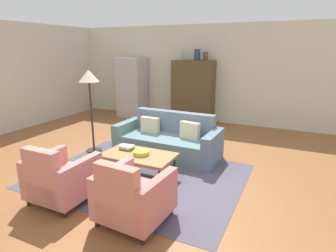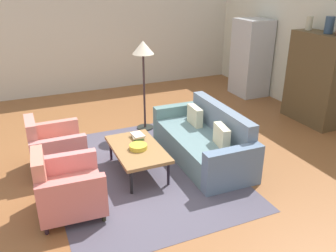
% 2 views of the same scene
% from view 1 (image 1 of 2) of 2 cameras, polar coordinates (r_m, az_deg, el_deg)
% --- Properties ---
extents(ground_plane, '(11.23, 11.23, 0.00)m').
position_cam_1_polar(ground_plane, '(4.94, -3.36, -10.14)').
color(ground_plane, brown).
extents(wall_back, '(9.36, 0.12, 2.80)m').
position_cam_1_polar(wall_back, '(8.41, 10.52, 10.20)').
color(wall_back, beige).
rests_on(wall_back, ground).
extents(area_rug, '(3.40, 2.60, 0.01)m').
position_cam_1_polar(area_rug, '(4.97, -5.49, -9.96)').
color(area_rug, '#524D5C').
rests_on(area_rug, ground).
extents(couch, '(2.12, 0.94, 0.86)m').
position_cam_1_polar(couch, '(5.79, 0.20, -3.10)').
color(couch, slate).
rests_on(couch, ground).
extents(coffee_table, '(1.20, 0.70, 0.42)m').
position_cam_1_polar(coffee_table, '(4.78, -5.91, -6.09)').
color(coffee_table, black).
rests_on(coffee_table, ground).
extents(armchair_left, '(0.80, 0.80, 0.88)m').
position_cam_1_polar(armchair_left, '(4.32, -21.09, -10.08)').
color(armchair_left, '#342D19').
rests_on(armchair_left, ground).
extents(armchair_right, '(0.85, 0.85, 0.88)m').
position_cam_1_polar(armchair_right, '(3.62, -7.38, -14.29)').
color(armchair_right, '#341A12').
rests_on(armchair_right, ground).
extents(fruit_bowl, '(0.27, 0.27, 0.07)m').
position_cam_1_polar(fruit_bowl, '(4.73, -5.40, -5.39)').
color(fruit_bowl, gold).
rests_on(fruit_bowl, coffee_table).
extents(book_stack, '(0.26, 0.20, 0.07)m').
position_cam_1_polar(book_stack, '(5.01, -8.32, -4.27)').
color(book_stack, '#4F7B42').
rests_on(book_stack, coffee_table).
extents(cabinet, '(1.20, 0.51, 1.80)m').
position_cam_1_polar(cabinet, '(8.35, 5.08, 6.90)').
color(cabinet, brown).
rests_on(cabinet, ground).
extents(vase_tall, '(0.13, 0.13, 0.26)m').
position_cam_1_polar(vase_tall, '(8.40, 2.60, 14.07)').
color(vase_tall, '#B8B192').
rests_on(vase_tall, cabinet).
extents(vase_round, '(0.17, 0.17, 0.31)m').
position_cam_1_polar(vase_round, '(8.22, 5.92, 14.14)').
color(vase_round, '#2C415A').
rests_on(vase_round, cabinet).
extents(vase_small, '(0.13, 0.13, 0.24)m').
position_cam_1_polar(vase_small, '(8.14, 7.62, 13.83)').
color(vase_small, brown).
rests_on(vase_small, cabinet).
extents(refrigerator, '(0.80, 0.73, 1.85)m').
position_cam_1_polar(refrigerator, '(9.15, -7.27, 7.74)').
color(refrigerator, '#B7BABF').
rests_on(refrigerator, ground).
extents(floor_lamp, '(0.40, 0.40, 1.72)m').
position_cam_1_polar(floor_lamp, '(5.96, -15.61, 8.26)').
color(floor_lamp, black).
rests_on(floor_lamp, ground).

